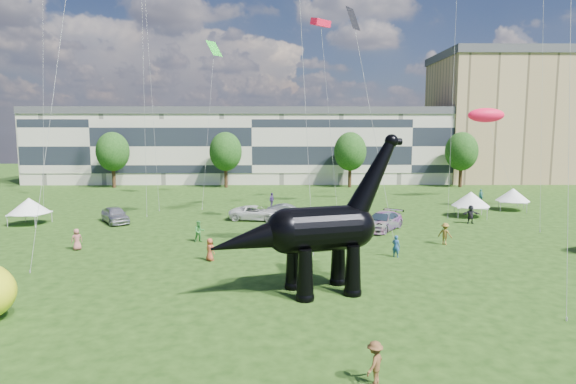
{
  "coord_description": "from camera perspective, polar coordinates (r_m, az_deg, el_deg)",
  "views": [
    {
      "loc": [
        -3.07,
        -24.24,
        9.13
      ],
      "look_at": [
        -2.62,
        8.0,
        5.0
      ],
      "focal_mm": 30.0,
      "sensor_mm": 36.0,
      "label": 1
    }
  ],
  "objects": [
    {
      "name": "apartment_block",
      "position": [
        99.11,
        25.2,
        7.69
      ],
      "size": [
        28.0,
        18.0,
        22.0
      ],
      "primitive_type": "cube",
      "color": "tan",
      "rests_on": "ground"
    },
    {
      "name": "visitors",
      "position": [
        40.89,
        2.49,
        -4.37
      ],
      "size": [
        54.47,
        45.41,
        1.84
      ],
      "color": "#AF492B",
      "rests_on": "ground"
    },
    {
      "name": "car_silver",
      "position": [
        50.8,
        -19.81,
        -2.56
      ],
      "size": [
        4.22,
        5.05,
        1.63
      ],
      "primitive_type": "imported",
      "rotation": [
        0.0,
        0.0,
        0.58
      ],
      "color": "#ABAAAF",
      "rests_on": "ground"
    },
    {
      "name": "car_dark",
      "position": [
        45.24,
        11.12,
        -3.41
      ],
      "size": [
        5.19,
        6.03,
        1.66
      ],
      "primitive_type": "imported",
      "rotation": [
        0.0,
        0.0,
        -0.61
      ],
      "color": "#595960",
      "rests_on": "ground"
    },
    {
      "name": "kites",
      "position": [
        51.98,
        17.75,
        20.49
      ],
      "size": [
        63.19,
        39.48,
        28.5
      ],
      "color": "#F41039",
      "rests_on": "ground"
    },
    {
      "name": "ground",
      "position": [
        26.08,
        6.17,
        -13.23
      ],
      "size": [
        220.0,
        220.0,
        0.0
      ],
      "primitive_type": "plane",
      "color": "#16330C",
      "rests_on": "ground"
    },
    {
      "name": "gazebo_near",
      "position": [
        54.62,
        20.84,
        -0.8
      ],
      "size": [
        4.6,
        4.6,
        2.7
      ],
      "rotation": [
        0.0,
        0.0,
        -0.21
      ],
      "color": "white",
      "rests_on": "ground"
    },
    {
      "name": "dinosaur_sculpture",
      "position": [
        26.97,
        3.17,
        -4.76
      ],
      "size": [
        11.29,
        4.83,
        9.28
      ],
      "rotation": [
        0.0,
        0.0,
        0.29
      ],
      "color": "black",
      "rests_on": "ground"
    },
    {
      "name": "terrace_row",
      "position": [
        86.44,
        -4.08,
        5.2
      ],
      "size": [
        78.0,
        11.0,
        12.0
      ],
      "primitive_type": "cube",
      "color": "beige",
      "rests_on": "ground"
    },
    {
      "name": "tree_mid_left",
      "position": [
        77.81,
        -7.42,
        5.14
      ],
      "size": [
        5.2,
        5.2,
        9.44
      ],
      "color": "#382314",
      "rests_on": "ground"
    },
    {
      "name": "car_white",
      "position": [
        49.39,
        -3.86,
        -2.5
      ],
      "size": [
        5.65,
        3.23,
        1.48
      ],
      "primitive_type": "imported",
      "rotation": [
        0.0,
        0.0,
        1.42
      ],
      "color": "silver",
      "rests_on": "ground"
    },
    {
      "name": "tree_far_left",
      "position": [
        81.85,
        -20.08,
        4.87
      ],
      "size": [
        5.2,
        5.2,
        9.44
      ],
      "color": "#382314",
      "rests_on": "ground"
    },
    {
      "name": "gazebo_far",
      "position": [
        60.93,
        25.1,
        -0.31
      ],
      "size": [
        4.72,
        4.72,
        2.56
      ],
      "rotation": [
        0.0,
        0.0,
        -0.36
      ],
      "color": "white",
      "rests_on": "ground"
    },
    {
      "name": "car_grey",
      "position": [
        50.68,
        -0.11,
        -2.27
      ],
      "size": [
        4.47,
        2.04,
        1.42
      ],
      "primitive_type": "imported",
      "rotation": [
        0.0,
        0.0,
        1.44
      ],
      "color": "slate",
      "rests_on": "ground"
    },
    {
      "name": "gazebo_left",
      "position": [
        53.2,
        -28.33,
        -1.45
      ],
      "size": [
        4.13,
        4.13,
        2.63
      ],
      "rotation": [
        0.0,
        0.0,
        -0.1
      ],
      "color": "white",
      "rests_on": "ground"
    },
    {
      "name": "tree_mid_right",
      "position": [
        78.08,
        7.38,
        5.15
      ],
      "size": [
        5.2,
        5.2,
        9.44
      ],
      "color": "#382314",
      "rests_on": "ground"
    },
    {
      "name": "tree_far_right",
      "position": [
        82.58,
        19.89,
        4.89
      ],
      "size": [
        5.2,
        5.2,
        9.44
      ],
      "color": "#382314",
      "rests_on": "ground"
    }
  ]
}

